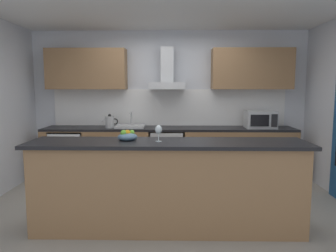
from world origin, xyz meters
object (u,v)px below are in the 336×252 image
object	(u,v)px
sink	(130,126)
wine_glass	(159,130)
kettle	(110,122)
microwave	(260,119)
fruit_bowl	(127,136)
range_hood	(167,76)
oven	(167,153)
refrigerator	(70,154)

from	to	relation	value
sink	wine_glass	bearing A→B (deg)	-73.95
kettle	wine_glass	size ratio (longest dim) A/B	1.62
microwave	kettle	bearing A→B (deg)	-179.87
fruit_bowl	kettle	bearing A→B (deg)	107.03
microwave	range_hood	distance (m)	1.76
range_hood	wine_glass	size ratio (longest dim) A/B	4.05
oven	refrigerator	bearing A→B (deg)	-179.91
oven	microwave	world-z (taller)	microwave
wine_glass	fruit_bowl	distance (m)	0.37
wine_glass	fruit_bowl	size ratio (longest dim) A/B	0.81
sink	fruit_bowl	world-z (taller)	sink
refrigerator	range_hood	bearing A→B (deg)	4.44
kettle	range_hood	world-z (taller)	range_hood
oven	sink	xyz separation A→B (m)	(-0.64, 0.01, 0.47)
microwave	fruit_bowl	bearing A→B (deg)	-136.04
wine_glass	refrigerator	bearing A→B (deg)	129.22
refrigerator	wine_glass	bearing A→B (deg)	-50.78
wine_glass	microwave	bearing A→B (deg)	50.70
microwave	sink	size ratio (longest dim) A/B	1.00
refrigerator	wine_glass	size ratio (longest dim) A/B	4.78
microwave	range_hood	bearing A→B (deg)	174.36
refrigerator	range_hood	distance (m)	2.19
refrigerator	sink	distance (m)	1.18
sink	wine_glass	size ratio (longest dim) A/B	2.81
microwave	refrigerator	bearing A→B (deg)	179.56
microwave	sink	world-z (taller)	microwave
oven	fruit_bowl	size ratio (longest dim) A/B	3.64
oven	kettle	world-z (taller)	kettle
refrigerator	sink	bearing A→B (deg)	0.74
microwave	fruit_bowl	distance (m)	2.77
oven	sink	bearing A→B (deg)	179.01
wine_glass	fruit_bowl	world-z (taller)	wine_glass
sink	kettle	xyz separation A→B (m)	(-0.35, -0.04, 0.08)
kettle	microwave	bearing A→B (deg)	0.13
sink	fruit_bowl	bearing A→B (deg)	-83.09
refrigerator	sink	xyz separation A→B (m)	(1.07, 0.01, 0.50)
oven	kettle	size ratio (longest dim) A/B	2.77
kettle	oven	bearing A→B (deg)	1.96
sink	range_hood	bearing A→B (deg)	10.56
oven	fruit_bowl	bearing A→B (deg)	-101.55
range_hood	fruit_bowl	size ratio (longest dim) A/B	3.27
fruit_bowl	refrigerator	bearing A→B (deg)	123.87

